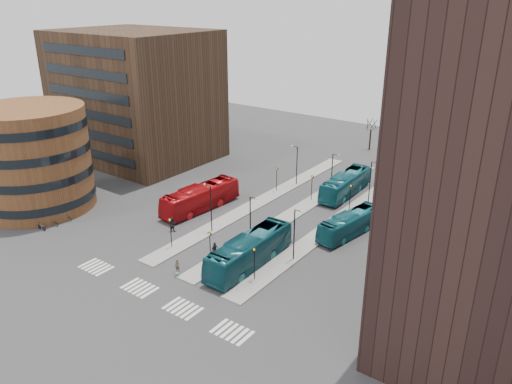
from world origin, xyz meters
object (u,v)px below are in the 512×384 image
Objects in this scene: teal_bus_b at (346,184)px; commuter_b at (215,250)px; teal_bus_c at (350,224)px; bicycle_near at (53,223)px; commuter_a at (173,224)px; commuter_c at (269,242)px; suitcase at (177,275)px; teal_bus_d at (413,181)px; red_bus at (201,198)px; traveller at (177,266)px; bicycle_far at (65,217)px; bicycle_mid at (42,227)px; teal_bus_a at (250,251)px.

teal_bus_b is 25.83m from commuter_b.
teal_bus_c is 5.61× the size of commuter_b.
teal_bus_b is at bearing -52.69° from bicycle_near.
commuter_a is (-11.99, -23.58, -0.77)m from teal_bus_b.
teal_bus_c is 7.16× the size of commuter_c.
teal_bus_d is (11.56, 37.97, 1.55)m from suitcase.
traveller is at bearing -51.72° from red_bus.
commuter_b is 1.00× the size of bicycle_far.
bicycle_mid is (-13.51, -9.55, -0.43)m from commuter_a.
teal_bus_c is at bearing 66.70° from teal_bus_a.
traveller is (-5.35, -5.73, -1.01)m from teal_bus_a.
suitcase is at bearing 131.84° from commuter_a.
teal_bus_b reaches higher than bicycle_mid.
commuter_c is at bearing -65.11° from bicycle_mid.
suitcase is 0.26× the size of commuter_b.
teal_bus_d is 7.96× the size of bicycle_near.
teal_bus_b is 10.28m from teal_bus_d.
commuter_a is 0.97× the size of bicycle_far.
bicycle_near is at bearing 104.50° from commuter_b.
traveller is (-4.51, -30.39, -0.91)m from teal_bus_b.
commuter_b is (1.13, 4.79, 0.16)m from traveller.
suitcase is 11.76m from commuter_c.
teal_bus_d is 6.88× the size of commuter_b.
red_bus is 1.19× the size of teal_bus_c.
red_bus is 8.13× the size of traveller.
bicycle_mid reaches higher than bicycle_near.
commuter_b is (-11.06, -32.43, -0.86)m from teal_bus_d.
commuter_c is (-7.47, -26.95, -1.06)m from teal_bus_d.
teal_bus_c is at bearing -151.60° from commuter_a.
bicycle_far is at bearing -169.84° from teal_bus_a.
suitcase is 17.65m from red_bus.
suitcase is 5.61m from commuter_b.
teal_bus_b is 6.46× the size of bicycle_far.
commuter_a is at bearing 174.42° from teal_bus_a.
commuter_b reaches higher than bicycle_far.
commuter_b is at bearing 161.63° from commuter_a.
teal_bus_b is 40.58m from bicycle_near.
teal_bus_c is at bearing 148.61° from commuter_c.
bicycle_near is at bearing -130.33° from teal_bus_b.
teal_bus_d is at bearing 52.55° from red_bus.
commuter_b is 22.91m from bicycle_near.
red_bus is 1.04× the size of teal_bus_b.
teal_bus_c is (10.22, 19.73, 1.22)m from suitcase.
bicycle_near is at bearing 164.71° from suitcase.
suitcase is at bearing -86.68° from bicycle_mid.
teal_bus_a is at bearing 169.99° from commuter_a.
teal_bus_c is 6.81× the size of traveller.
commuter_c is at bearing -33.84° from commuter_b.
bicycle_near is 0.87× the size of bicycle_far.
red_bus reaches higher than teal_bus_c.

